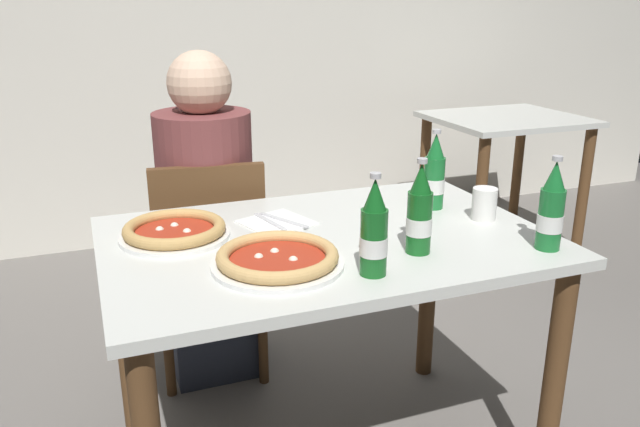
{
  "coord_description": "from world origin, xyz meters",
  "views": [
    {
      "loc": [
        -0.6,
        -1.52,
        1.36
      ],
      "look_at": [
        0.0,
        0.05,
        0.8
      ],
      "focal_mm": 35.64,
      "sensor_mm": 36.0,
      "label": 1
    }
  ],
  "objects": [
    {
      "name": "pizza_marinara_far",
      "position": [
        -0.19,
        -0.15,
        0.77
      ],
      "size": [
        0.32,
        0.32,
        0.04
      ],
      "color": "white",
      "rests_on": "dining_table_main"
    },
    {
      "name": "back_wall_tiled",
      "position": [
        0.0,
        2.2,
        1.3
      ],
      "size": [
        7.0,
        0.1,
        2.6
      ],
      "primitive_type": "cube",
      "color": "silver",
      "rests_on": "ground_plane"
    },
    {
      "name": "beer_bottle_left",
      "position": [
        0.01,
        -0.28,
        0.85
      ],
      "size": [
        0.07,
        0.07,
        0.25
      ],
      "color": "#14591E",
      "rests_on": "dining_table_main"
    },
    {
      "name": "napkin_with_cutlery",
      "position": [
        -0.1,
        0.15,
        0.75
      ],
      "size": [
        0.23,
        0.23,
        0.01
      ],
      "color": "white",
      "rests_on": "dining_table_main"
    },
    {
      "name": "chair_behind_table",
      "position": [
        -0.21,
        0.61,
        0.48
      ],
      "size": [
        0.45,
        0.45,
        0.85
      ],
      "rotation": [
        0.0,
        0.0,
        3.02
      ],
      "color": "brown",
      "rests_on": "ground_plane"
    },
    {
      "name": "beer_bottle_center",
      "position": [
        0.18,
        -0.19,
        0.85
      ],
      "size": [
        0.07,
        0.07,
        0.25
      ],
      "color": "#14591E",
      "rests_on": "dining_table_main"
    },
    {
      "name": "diner_seated",
      "position": [
        -0.2,
        0.66,
        0.58
      ],
      "size": [
        0.34,
        0.34,
        1.21
      ],
      "color": "#2D3342",
      "rests_on": "ground_plane"
    },
    {
      "name": "paper_cup",
      "position": [
        0.48,
        -0.03,
        0.8
      ],
      "size": [
        0.07,
        0.07,
        0.09
      ],
      "primitive_type": "cylinder",
      "color": "white",
      "rests_on": "dining_table_main"
    },
    {
      "name": "dining_table_main",
      "position": [
        0.0,
        0.0,
        0.64
      ],
      "size": [
        1.2,
        0.8,
        0.75
      ],
      "color": "silver",
      "rests_on": "ground_plane"
    },
    {
      "name": "pizza_margherita_near",
      "position": [
        -0.39,
        0.13,
        0.77
      ],
      "size": [
        0.3,
        0.3,
        0.04
      ],
      "color": "white",
      "rests_on": "dining_table_main"
    },
    {
      "name": "beer_bottle_right",
      "position": [
        0.4,
        0.12,
        0.85
      ],
      "size": [
        0.07,
        0.07,
        0.25
      ],
      "color": "#196B2D",
      "rests_on": "dining_table_main"
    },
    {
      "name": "dining_table_background",
      "position": [
        1.64,
        1.41,
        0.59
      ],
      "size": [
        0.8,
        0.7,
        0.75
      ],
      "color": "silver",
      "rests_on": "ground_plane"
    },
    {
      "name": "beer_bottle_extra",
      "position": [
        0.5,
        -0.29,
        0.85
      ],
      "size": [
        0.07,
        0.07,
        0.25
      ],
      "color": "#196B2D",
      "rests_on": "dining_table_main"
    }
  ]
}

